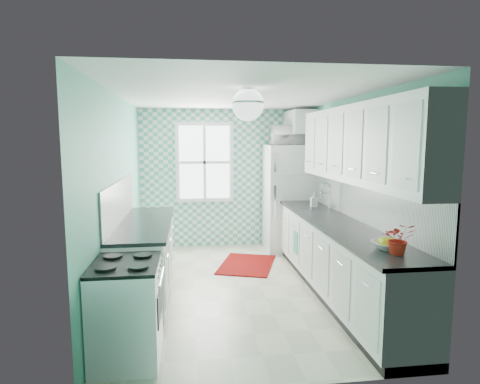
{
  "coord_description": "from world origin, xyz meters",
  "views": [
    {
      "loc": [
        -0.63,
        -5.08,
        1.95
      ],
      "look_at": [
        0.05,
        0.25,
        1.25
      ],
      "focal_mm": 30.0,
      "sensor_mm": 36.0,
      "label": 1
    }
  ],
  "objects": [
    {
      "name": "floor",
      "position": [
        0.0,
        0.0,
        -0.01
      ],
      "size": [
        3.0,
        4.4,
        0.02
      ],
      "primitive_type": "cube",
      "color": "beige",
      "rests_on": "ground"
    },
    {
      "name": "ceiling",
      "position": [
        0.0,
        0.0,
        2.51
      ],
      "size": [
        3.0,
        4.4,
        0.02
      ],
      "primitive_type": "cube",
      "color": "white",
      "rests_on": "wall_back"
    },
    {
      "name": "wall_back",
      "position": [
        0.0,
        2.21,
        1.25
      ],
      "size": [
        3.0,
        0.02,
        2.5
      ],
      "primitive_type": "cube",
      "color": "#59B297",
      "rests_on": "floor"
    },
    {
      "name": "wall_front",
      "position": [
        0.0,
        -2.21,
        1.25
      ],
      "size": [
        3.0,
        0.02,
        2.5
      ],
      "primitive_type": "cube",
      "color": "#59B297",
      "rests_on": "floor"
    },
    {
      "name": "wall_left",
      "position": [
        -1.51,
        0.0,
        1.25
      ],
      "size": [
        0.02,
        4.4,
        2.5
      ],
      "primitive_type": "cube",
      "color": "#59B297",
      "rests_on": "floor"
    },
    {
      "name": "wall_right",
      "position": [
        1.51,
        0.0,
        1.25
      ],
      "size": [
        0.02,
        4.4,
        2.5
      ],
      "primitive_type": "cube",
      "color": "#59B297",
      "rests_on": "floor"
    },
    {
      "name": "accent_wall",
      "position": [
        0.0,
        2.19,
        1.25
      ],
      "size": [
        3.0,
        0.01,
        2.5
      ],
      "primitive_type": "cube",
      "color": "#4EA48F",
      "rests_on": "wall_back"
    },
    {
      "name": "window",
      "position": [
        -0.35,
        2.16,
        1.55
      ],
      "size": [
        1.04,
        0.05,
        1.44
      ],
      "color": "white",
      "rests_on": "wall_back"
    },
    {
      "name": "backsplash_right",
      "position": [
        1.49,
        -0.4,
        1.2
      ],
      "size": [
        0.02,
        3.6,
        0.51
      ],
      "primitive_type": "cube",
      "color": "white",
      "rests_on": "wall_right"
    },
    {
      "name": "backsplash_left",
      "position": [
        -1.49,
        -0.07,
        1.2
      ],
      "size": [
        0.02,
        2.15,
        0.51
      ],
      "primitive_type": "cube",
      "color": "white",
      "rests_on": "wall_left"
    },
    {
      "name": "upper_cabinets_right",
      "position": [
        1.33,
        -0.6,
        1.9
      ],
      "size": [
        0.33,
        3.2,
        0.9
      ],
      "primitive_type": "cube",
      "color": "white",
      "rests_on": "wall_right"
    },
    {
      "name": "upper_cabinet_fridge",
      "position": [
        1.3,
        1.83,
        2.25
      ],
      "size": [
        0.4,
        0.74,
        0.4
      ],
      "primitive_type": "cube",
      "color": "white",
      "rests_on": "wall_right"
    },
    {
      "name": "ceiling_light",
      "position": [
        0.0,
        -0.8,
        2.32
      ],
      "size": [
        0.34,
        0.34,
        0.35
      ],
      "color": "silver",
      "rests_on": "ceiling"
    },
    {
      "name": "base_cabinets_right",
      "position": [
        1.2,
        -0.4,
        0.45
      ],
      "size": [
        0.6,
        3.6,
        0.9
      ],
      "primitive_type": "cube",
      "color": "white",
      "rests_on": "floor"
    },
    {
      "name": "countertop_right",
      "position": [
        1.19,
        -0.4,
        0.92
      ],
      "size": [
        0.63,
        3.6,
        0.04
      ],
      "primitive_type": "cube",
      "color": "black",
      "rests_on": "base_cabinets_right"
    },
    {
      "name": "base_cabinets_left",
      "position": [
        -1.2,
        -0.07,
        0.45
      ],
      "size": [
        0.6,
        2.15,
        0.9
      ],
      "primitive_type": "cube",
      "color": "white",
      "rests_on": "floor"
    },
    {
      "name": "countertop_left",
      "position": [
        -1.19,
        -0.07,
        0.92
      ],
      "size": [
        0.63,
        2.15,
        0.04
      ],
      "primitive_type": "cube",
      "color": "black",
      "rests_on": "base_cabinets_left"
    },
    {
      "name": "fridge",
      "position": [
        1.11,
        1.77,
        0.93
      ],
      "size": [
        0.81,
        0.8,
        1.86
      ],
      "rotation": [
        0.0,
        0.0,
        -0.0
      ],
      "color": "silver",
      "rests_on": "floor"
    },
    {
      "name": "stove",
      "position": [
        -1.2,
        -1.59,
        0.46
      ],
      "size": [
        0.58,
        0.72,
        0.87
      ],
      "rotation": [
        0.0,
        0.0,
        -0.07
      ],
      "color": "white",
      "rests_on": "floor"
    },
    {
      "name": "sink",
      "position": [
        1.2,
        0.37,
        0.93
      ],
      "size": [
        0.46,
        0.39,
        0.53
      ],
      "rotation": [
        0.0,
        0.0,
        -0.04
      ],
      "color": "silver",
      "rests_on": "countertop_right"
    },
    {
      "name": "rug",
      "position": [
        0.25,
        0.94,
        0.01
      ],
      "size": [
        1.09,
        1.3,
        0.02
      ],
      "primitive_type": "cube",
      "rotation": [
        0.0,
        0.0,
        -0.32
      ],
      "color": "#770804",
      "rests_on": "floor"
    },
    {
      "name": "dish_towel",
      "position": [
        0.89,
        0.43,
        0.48
      ],
      "size": [
        0.09,
        0.21,
        0.32
      ],
      "primitive_type": "cube",
      "rotation": [
        0.0,
        0.0,
        -0.35
      ],
      "color": "#5C9E8C",
      "rests_on": "base_cabinets_right"
    },
    {
      "name": "fruit_bowl",
      "position": [
        1.2,
        -1.66,
        0.98
      ],
      "size": [
        0.31,
        0.31,
        0.07
      ],
      "primitive_type": "imported",
      "rotation": [
        0.0,
        0.0,
        0.05
      ],
      "color": "silver",
      "rests_on": "countertop_right"
    },
    {
      "name": "potted_plant",
      "position": [
        1.2,
        -1.83,
        1.08
      ],
      "size": [
        0.31,
        0.29,
        0.29
      ],
      "primitive_type": "imported",
      "rotation": [
        0.0,
        0.0,
        -0.27
      ],
      "color": "maroon",
      "rests_on": "countertop_right"
    },
    {
      "name": "soap_bottle",
      "position": [
        1.25,
        0.75,
        1.05
      ],
      "size": [
        0.1,
        0.1,
        0.21
      ],
      "primitive_type": "imported",
      "rotation": [
        0.0,
        0.0,
        -0.09
      ],
      "color": "#97AFB9",
      "rests_on": "countertop_right"
    },
    {
      "name": "microwave",
      "position": [
        1.11,
        1.77,
        2.03
      ],
      "size": [
        0.63,
        0.44,
        0.33
      ],
      "primitive_type": "imported",
      "rotation": [
        0.0,
        0.0,
        3.08
      ],
      "color": "white",
      "rests_on": "fridge"
    }
  ]
}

